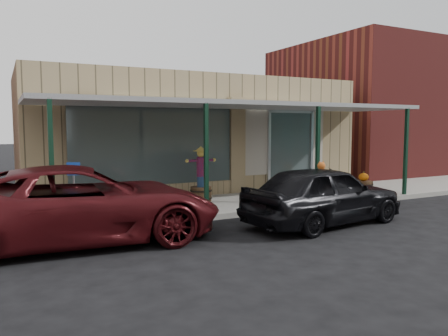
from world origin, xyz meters
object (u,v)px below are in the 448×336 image
handicap_sign (74,184)px  parked_sedan (324,195)px  car_maroon (81,204)px  barrel_pumpkin (363,185)px  barrel_scarecrow (201,182)px

handicap_sign → parked_sedan: handicap_sign is taller
handicap_sign → car_maroon: 1.22m
barrel_pumpkin → handicap_sign: 9.49m
car_maroon → handicap_sign: bearing=1.4°
barrel_scarecrow → handicap_sign: 4.23m
barrel_scarecrow → barrel_pumpkin: 5.66m
parked_sedan → handicap_sign: bearing=60.9°
barrel_scarecrow → parked_sedan: bearing=-51.2°
barrel_scarecrow → handicap_sign: (-3.91, -1.56, 0.36)m
handicap_sign → parked_sedan: (5.53, -2.18, -0.33)m
handicap_sign → parked_sedan: 5.95m
barrel_pumpkin → car_maroon: size_ratio=0.13×
barrel_scarecrow → handicap_sign: barrel_scarecrow is taller
barrel_scarecrow → handicap_sign: size_ratio=1.16×
parked_sedan → car_maroon: 5.67m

